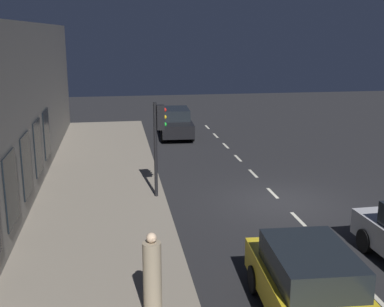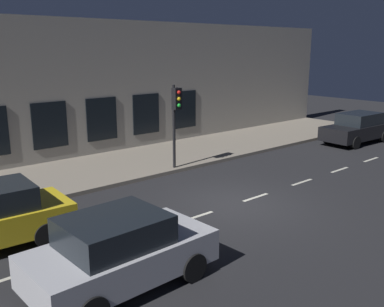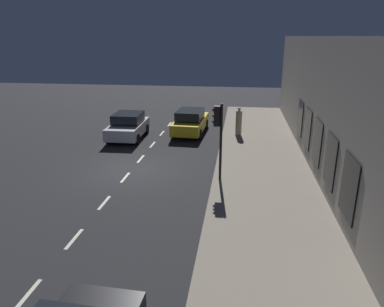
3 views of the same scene
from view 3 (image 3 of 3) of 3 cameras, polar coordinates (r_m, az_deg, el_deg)
name	(u,v)px [view 3 (image 3 of 3)]	position (r m, az deg, el deg)	size (l,w,h in m)	color
ground_plane	(132,170)	(17.37, -9.68, -2.59)	(60.00, 60.00, 0.00)	#232326
sidewalk	(263,175)	(16.63, 11.38, -3.38)	(4.50, 32.00, 0.15)	gray
building_facade	(329,112)	(16.18, 21.14, 6.19)	(0.65, 32.00, 6.14)	gray
lane_centre_line	(125,177)	(16.48, -10.69, -3.81)	(0.12, 27.20, 0.01)	beige
traffic_light	(218,126)	(14.98, 4.22, 4.50)	(0.46, 0.32, 3.34)	black
parked_car_1	(128,126)	(22.57, -10.26, 4.38)	(2.06, 3.97, 1.58)	#B7B7BC
parked_car_2	(190,122)	(23.39, -0.27, 5.17)	(2.05, 4.51, 1.58)	gold
pedestrian_0	(239,123)	(22.50, 7.53, 4.95)	(0.48, 0.48, 1.78)	gray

